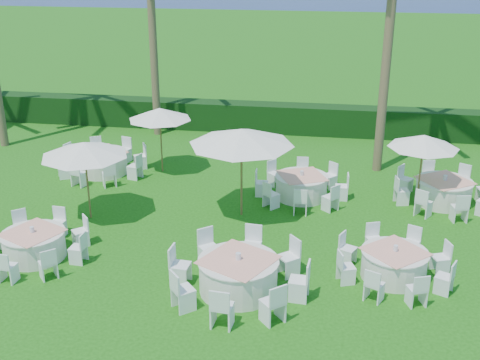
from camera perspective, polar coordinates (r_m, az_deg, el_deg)
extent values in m
plane|color=#19510E|center=(15.13, 0.05, -8.81)|extent=(120.00, 120.00, 0.00)
cube|color=black|center=(25.93, 4.21, 5.85)|extent=(34.00, 1.00, 1.20)
cylinder|color=silver|center=(16.56, -18.93, -5.88)|extent=(1.57, 1.57, 0.68)
cylinder|color=silver|center=(16.40, -19.08, -4.79)|extent=(1.64, 1.64, 0.03)
cube|color=#F19F84|center=(16.39, -19.09, -4.71)|extent=(1.70, 1.70, 0.01)
cylinder|color=silver|center=(16.36, -19.12, -4.45)|extent=(0.11, 0.11, 0.15)
cube|color=white|center=(16.79, -14.92, -4.74)|extent=(0.54, 0.54, 0.82)
cube|color=white|center=(17.47, -16.95, -3.90)|extent=(0.40, 0.40, 0.82)
cube|color=white|center=(17.62, -19.98, -4.06)|extent=(0.54, 0.54, 0.82)
cube|color=white|center=(15.63, -21.22, -7.65)|extent=(0.40, 0.40, 0.82)
cube|color=white|center=(15.46, -17.78, -7.50)|extent=(0.54, 0.54, 0.82)
cube|color=white|center=(15.95, -15.14, -6.23)|extent=(0.40, 0.40, 0.82)
cylinder|color=silver|center=(14.23, -0.16, -9.08)|extent=(1.83, 1.83, 0.79)
cylinder|color=silver|center=(14.03, -0.16, -7.65)|extent=(1.91, 1.91, 0.03)
cube|color=#F19F84|center=(14.02, -0.16, -7.56)|extent=(1.99, 1.99, 0.01)
cylinder|color=silver|center=(13.98, -0.16, -7.26)|extent=(0.13, 0.13, 0.17)
cube|color=white|center=(14.88, 4.60, -7.33)|extent=(0.63, 0.63, 0.95)
cube|color=white|center=(15.41, 1.13, -6.17)|extent=(0.48, 0.48, 0.95)
cube|color=white|center=(15.28, -2.94, -6.46)|extent=(0.63, 0.63, 0.95)
cube|color=white|center=(14.56, -5.68, -8.08)|extent=(0.48, 0.48, 0.95)
cube|color=white|center=(13.62, -5.41, -10.35)|extent=(0.63, 0.63, 0.95)
cube|color=white|center=(13.02, -1.71, -11.91)|extent=(0.48, 0.48, 0.95)
cube|color=white|center=(13.17, 3.11, -11.50)|extent=(0.63, 0.63, 0.95)
cube|color=white|center=(13.97, 5.62, -9.48)|extent=(0.48, 0.48, 0.95)
cylinder|color=silver|center=(15.27, 14.38, -7.80)|extent=(1.57, 1.57, 0.68)
cylinder|color=silver|center=(15.10, 14.51, -6.64)|extent=(1.63, 1.63, 0.03)
cube|color=#F19F84|center=(15.09, 14.52, -6.56)|extent=(1.79, 1.79, 0.01)
cylinder|color=silver|center=(15.05, 14.55, -6.27)|extent=(0.11, 0.11, 0.15)
cube|color=white|center=(15.76, 18.48, -7.01)|extent=(0.49, 0.49, 0.82)
cube|color=white|center=(16.27, 15.94, -5.76)|extent=(0.51, 0.51, 0.82)
cube|color=white|center=(16.21, 12.63, -5.53)|extent=(0.49, 0.49, 0.82)
cube|color=white|center=(15.61, 10.20, -6.44)|extent=(0.51, 0.51, 0.82)
cube|color=white|center=(14.79, 10.05, -8.14)|extent=(0.49, 0.49, 0.82)
cube|color=white|center=(14.23, 12.64, -9.64)|extent=(0.51, 0.51, 0.82)
cube|color=white|center=(14.30, 16.44, -9.88)|extent=(0.49, 0.49, 0.82)
cube|color=white|center=(14.95, 18.83, -8.71)|extent=(0.51, 0.51, 0.82)
cylinder|color=silver|center=(21.81, -12.87, 1.59)|extent=(1.71, 1.71, 0.74)
cylinder|color=silver|center=(21.69, -12.95, 2.53)|extent=(1.78, 1.78, 0.03)
cube|color=#F19F84|center=(21.68, -12.96, 2.59)|extent=(1.93, 1.93, 0.01)
cylinder|color=silver|center=(21.65, -12.98, 2.81)|extent=(0.12, 0.12, 0.16)
cube|color=white|center=(21.98, -9.46, 2.22)|extent=(0.57, 0.57, 0.89)
cube|color=white|center=(22.80, -10.91, 2.83)|extent=(0.51, 0.51, 0.89)
cube|color=white|center=(23.04, -13.40, 2.83)|extent=(0.57, 0.57, 0.89)
cube|color=white|center=(22.59, -15.61, 2.22)|extent=(0.51, 0.51, 0.89)
cube|color=white|center=(21.67, -16.36, 1.32)|extent=(0.57, 0.57, 0.89)
cube|color=white|center=(20.81, -15.05, 0.61)|extent=(0.51, 0.51, 0.89)
cube|color=white|center=(20.55, -12.32, 0.59)|extent=(0.57, 0.57, 0.89)
cube|color=white|center=(21.04, -9.96, 1.28)|extent=(0.51, 0.51, 0.89)
cylinder|color=silver|center=(19.34, 5.84, -0.65)|extent=(1.63, 1.63, 0.71)
cylinder|color=silver|center=(19.20, 5.88, 0.35)|extent=(1.70, 1.70, 0.03)
cube|color=#F19F84|center=(19.19, 5.88, 0.42)|extent=(1.75, 1.75, 0.01)
cylinder|color=silver|center=(19.16, 5.89, 0.66)|extent=(0.11, 0.11, 0.15)
cube|color=white|center=(19.34, 9.63, -0.63)|extent=(0.41, 0.41, 0.85)
cube|color=white|center=(20.16, 8.47, 0.39)|extent=(0.56, 0.56, 0.85)
cube|color=white|center=(20.50, 5.93, 0.88)|extent=(0.41, 0.41, 0.85)
cube|color=white|center=(20.17, 3.34, 0.62)|extent=(0.56, 0.56, 0.85)
cube|color=white|center=(19.36, 2.07, -0.29)|extent=(0.41, 0.41, 0.85)
cube|color=white|center=(18.50, 2.98, -1.39)|extent=(0.56, 0.56, 0.85)
cube|color=white|center=(18.13, 5.75, -1.98)|extent=(0.41, 0.41, 0.85)
cube|color=white|center=(18.49, 8.57, -1.64)|extent=(0.56, 0.56, 0.85)
cylinder|color=silver|center=(19.86, 18.72, -1.09)|extent=(1.69, 1.69, 0.73)
cylinder|color=silver|center=(19.73, 18.85, -0.09)|extent=(1.76, 1.76, 0.03)
cube|color=#F19F84|center=(19.72, 18.86, -0.02)|extent=(1.89, 1.89, 0.01)
cylinder|color=silver|center=(19.69, 18.89, 0.21)|extent=(0.12, 0.12, 0.16)
cube|color=white|center=(20.98, 20.26, 0.13)|extent=(0.57, 0.57, 0.88)
cube|color=white|center=(20.98, 17.53, 0.49)|extent=(0.48, 0.48, 0.88)
cube|color=white|center=(20.34, 15.41, 0.06)|extent=(0.57, 0.57, 0.88)
cube|color=white|center=(19.41, 15.11, -0.97)|extent=(0.48, 0.48, 0.88)
cube|color=white|center=(18.72, 17.04, -2.05)|extent=(0.57, 0.57, 0.88)
cube|color=white|center=(18.72, 20.10, -2.45)|extent=(0.48, 0.48, 0.88)
cylinder|color=brown|center=(18.08, -14.26, -0.21)|extent=(0.05, 0.05, 2.27)
cone|color=white|center=(17.73, -14.57, 2.86)|extent=(2.52, 2.52, 0.41)
sphere|color=brown|center=(17.69, -14.61, 3.29)|extent=(0.09, 0.09, 0.09)
cylinder|color=brown|center=(17.64, 0.15, 0.52)|extent=(0.06, 0.06, 2.60)
cone|color=white|center=(17.25, 0.15, 4.13)|extent=(3.08, 3.08, 0.47)
sphere|color=brown|center=(17.20, 0.15, 4.65)|extent=(0.10, 0.10, 0.10)
cylinder|color=brown|center=(21.34, -7.49, 3.64)|extent=(0.05, 0.05, 2.24)
cone|color=white|center=(21.06, -7.62, 6.25)|extent=(2.21, 2.21, 0.40)
sphere|color=brown|center=(21.02, -7.64, 6.61)|extent=(0.09, 0.09, 0.09)
cylinder|color=brown|center=(19.20, 16.71, 0.73)|extent=(0.05, 0.05, 2.20)
cone|color=white|center=(18.88, 17.03, 3.54)|extent=(2.14, 2.14, 0.40)
sphere|color=brown|center=(18.84, 17.07, 3.93)|extent=(0.09, 0.09, 0.09)
cylinder|color=brown|center=(25.10, -8.27, 13.44)|extent=(0.32, 0.32, 8.29)
cylinder|color=brown|center=(20.98, 14.06, 14.69)|extent=(0.32, 0.32, 10.66)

